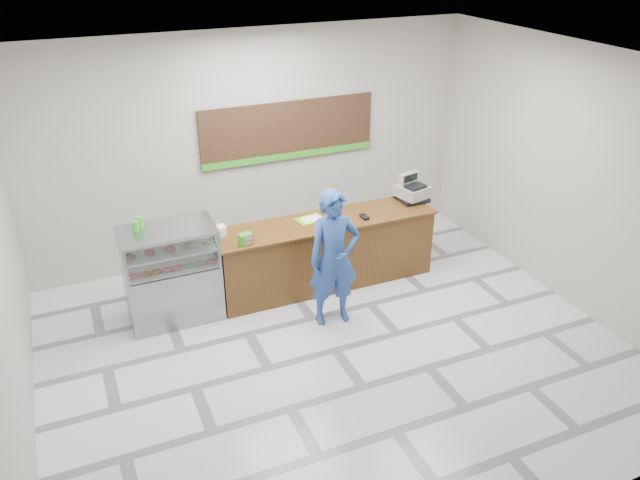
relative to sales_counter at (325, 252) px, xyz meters
name	(u,v)px	position (x,y,z in m)	size (l,w,h in m)	color
floor	(335,350)	(-0.55, -1.55, -0.52)	(7.00, 7.00, 0.00)	silver
back_wall	(254,147)	(-0.55, 1.45, 1.23)	(7.00, 7.00, 0.00)	#B1ACA3
ceiling	(339,68)	(-0.55, -1.55, 2.98)	(7.00, 7.00, 0.00)	silver
sales_counter	(325,252)	(0.00, 0.00, 0.00)	(3.26, 0.76, 1.03)	brown
display_case	(172,273)	(-2.22, 0.00, 0.16)	(1.22, 0.72, 1.33)	gray
menu_board	(289,131)	(0.00, 1.41, 1.42)	(2.80, 0.06, 0.90)	black
cash_register	(412,191)	(1.50, 0.16, 0.66)	(0.51, 0.53, 0.40)	black
card_terminal	(364,217)	(0.54, -0.15, 0.53)	(0.08, 0.17, 0.04)	black
serving_tray	(310,220)	(-0.19, 0.09, 0.52)	(0.42, 0.33, 0.02)	#6DD11E
napkin_box	(220,231)	(-1.50, 0.15, 0.58)	(0.15, 0.15, 0.13)	white
straw_cup	(219,230)	(-1.50, 0.19, 0.57)	(0.08, 0.08, 0.12)	silver
promo_box	(246,239)	(-1.26, -0.25, 0.59)	(0.17, 0.11, 0.15)	green
donut_decal	(329,223)	(0.01, -0.08, 0.52)	(0.17, 0.17, 0.00)	#F05F8A
green_cup_left	(136,226)	(-2.58, 0.09, 0.88)	(0.09, 0.09, 0.14)	green
green_cup_right	(139,222)	(-2.52, 0.17, 0.89)	(0.10, 0.10, 0.15)	green
customer	(334,258)	(-0.28, -0.91, 0.42)	(0.68, 0.45, 1.87)	#284A93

